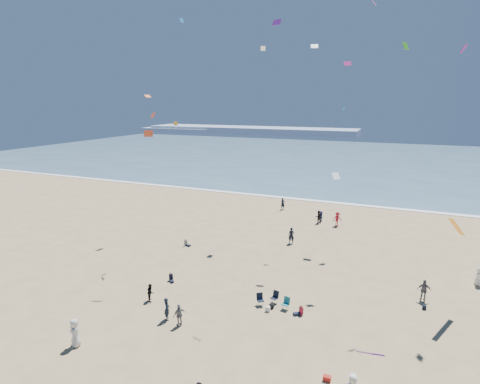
% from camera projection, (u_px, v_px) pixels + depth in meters
% --- Properties ---
extents(ocean, '(220.00, 100.00, 0.06)m').
position_uv_depth(ocean, '(351.00, 159.00, 106.56)').
color(ocean, '#476B84').
rests_on(ocean, ground).
extents(surf_line, '(220.00, 1.20, 0.08)m').
position_uv_depth(surf_line, '(315.00, 201.00, 61.69)').
color(surf_line, white).
rests_on(surf_line, ground).
extents(headland_far, '(110.00, 20.00, 3.20)m').
position_uv_depth(headland_far, '(250.00, 130.00, 195.94)').
color(headland_far, '#7A8EA8').
rests_on(headland_far, ground).
extents(headland_near, '(40.00, 14.00, 2.00)m').
position_uv_depth(headland_near, '(179.00, 130.00, 206.55)').
color(headland_near, '#7A8EA8').
rests_on(headland_near, ground).
extents(standing_flyers, '(29.32, 39.30, 1.94)m').
position_uv_depth(standing_flyers, '(315.00, 271.00, 34.09)').
color(standing_flyers, black).
rests_on(standing_flyers, ground).
extents(seated_group, '(17.82, 25.81, 0.84)m').
position_uv_depth(seated_group, '(206.00, 321.00, 27.17)').
color(seated_group, white).
rests_on(seated_group, ground).
extents(chair_cluster, '(2.78, 1.60, 1.00)m').
position_uv_depth(chair_cluster, '(273.00, 300.00, 29.81)').
color(chair_cluster, black).
rests_on(chair_cluster, ground).
extents(white_tote, '(0.35, 0.20, 0.40)m').
position_uv_depth(white_tote, '(268.00, 309.00, 29.11)').
color(white_tote, white).
rests_on(white_tote, ground).
extents(black_backpack, '(0.30, 0.22, 0.38)m').
position_uv_depth(black_backpack, '(272.00, 306.00, 29.54)').
color(black_backpack, black).
rests_on(black_backpack, ground).
extents(cooler, '(0.45, 0.30, 0.30)m').
position_uv_depth(cooler, '(327.00, 378.00, 21.88)').
color(cooler, red).
rests_on(cooler, ground).
extents(navy_bag, '(0.28, 0.18, 0.34)m').
position_uv_depth(navy_bag, '(424.00, 307.00, 29.41)').
color(navy_bag, black).
rests_on(navy_bag, ground).
extents(kites_aloft, '(37.46, 40.28, 26.62)m').
position_uv_depth(kites_aloft, '(355.00, 130.00, 27.34)').
color(kites_aloft, '#F0512A').
rests_on(kites_aloft, ground).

